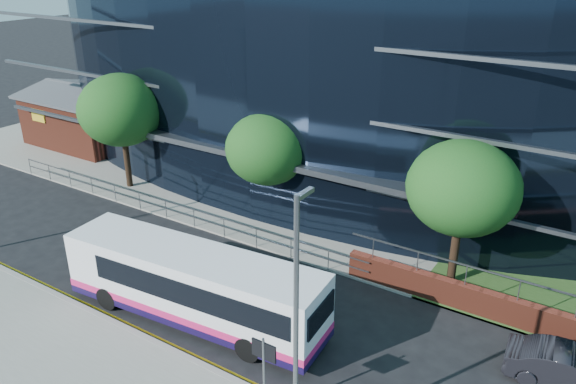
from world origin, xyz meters
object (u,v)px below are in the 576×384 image
Objects in this scene: tree_far_a at (121,110)px; brick_pavilion at (88,118)px; streetlight_east at (296,324)px; tree_far_c at (463,188)px; street_sign at (264,360)px; tree_far_b at (268,149)px; city_bus at (195,286)px; parked_car at (571,370)px.

brick_pavilion is at bearing 153.45° from tree_far_a.
streetlight_east is (28.00, -15.67, 2.50)m from brick_pavilion.
brick_pavilion is at bearing 171.18° from tree_far_c.
tree_far_a reaches higher than brick_pavilion.
tree_far_a is at bearing 148.83° from street_sign.
tree_far_a is at bearing 180.00° from tree_far_c.
tree_far_b is (-7.50, 11.09, 2.06)m from street_sign.
city_bus is (21.41, -12.45, -0.38)m from brick_pavilion.
streetlight_east is (1.50, -0.59, 2.29)m from street_sign.
brick_pavilion is 1.23× the size of tree_far_a.
city_bus is 13.48m from parked_car.
city_bus is at bearing -30.18° from brick_pavilion.
tree_far_a is 10.03m from tree_far_b.
tree_far_b is at bearing -11.88° from brick_pavilion.
streetlight_east is (9.00, -11.67, 0.23)m from tree_far_b.
tree_far_c reaches higher than street_sign.
streetlight_east reaches higher than tree_far_c.
brick_pavilion is at bearing 168.12° from tree_far_b.
tree_far_a is 20.00m from tree_far_c.
street_sign is 0.40× the size of tree_far_a.
streetlight_east is at bearing -52.37° from tree_far_b.
tree_far_b is 0.93× the size of tree_far_c.
parked_car is (6.29, 7.11, -3.76)m from streetlight_east.
tree_far_b is at bearing 177.14° from tree_far_c.
tree_far_c is at bearing 84.89° from streetlight_east.
streetlight_east is (-1.00, -11.17, -0.10)m from tree_far_c.
city_bus is at bearing 152.65° from street_sign.
tree_far_a reaches higher than parked_car.
tree_far_a is 0.87× the size of streetlight_east.
street_sign is 0.25× the size of city_bus.
tree_far_b is at bearing 101.21° from city_bus.
brick_pavilion reaches higher than street_sign.
city_bus is at bearing 100.88° from parked_car.
tree_far_b is 16.34m from parked_car.
street_sign is 10.26m from parked_car.
street_sign is at bearing -32.06° from city_bus.
city_bus is at bearing 153.96° from streetlight_east.
street_sign is 11.14m from tree_far_c.
streetlight_east is 10.21m from parked_car.
tree_far_c is (20.00, 0.00, -0.33)m from tree_far_a.
tree_far_c is 0.81× the size of streetlight_east.
city_bus is (-7.59, -7.95, -2.98)m from tree_far_c.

